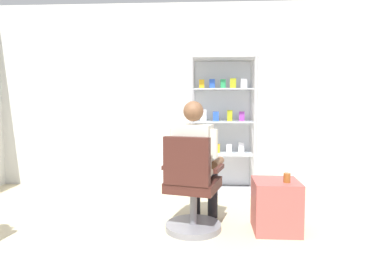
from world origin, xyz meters
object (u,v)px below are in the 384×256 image
object	(u,v)px
storage_crate	(276,206)
tea_glass	(287,178)
office_chair	(192,193)
seated_shopkeeper	(197,158)
display_cabinet_main	(223,124)

from	to	relation	value
storage_crate	tea_glass	xyz separation A→B (m)	(0.09, -0.07, 0.30)
storage_crate	tea_glass	distance (m)	0.32
office_chair	seated_shopkeeper	bearing A→B (deg)	75.71
display_cabinet_main	office_chair	bearing A→B (deg)	-103.16
office_chair	seated_shopkeeper	xyz separation A→B (m)	(0.04, 0.16, 0.32)
seated_shopkeeper	storage_crate	size ratio (longest dim) A/B	2.54
storage_crate	seated_shopkeeper	bearing A→B (deg)	173.88
seated_shopkeeper	tea_glass	xyz separation A→B (m)	(0.88, -0.15, -0.16)
seated_shopkeeper	tea_glass	bearing A→B (deg)	-9.87
display_cabinet_main	tea_glass	bearing A→B (deg)	-69.28
display_cabinet_main	tea_glass	xyz separation A→B (m)	(0.57, -1.50, -0.41)
storage_crate	tea_glass	world-z (taller)	tea_glass
seated_shopkeeper	office_chair	bearing A→B (deg)	-104.29
display_cabinet_main	seated_shopkeeper	world-z (taller)	display_cabinet_main
display_cabinet_main	tea_glass	size ratio (longest dim) A/B	20.79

